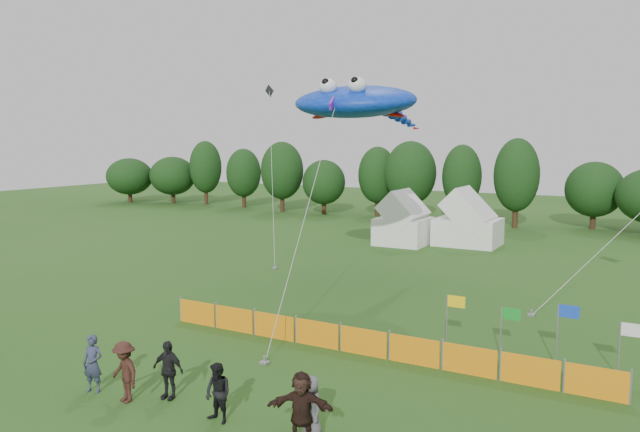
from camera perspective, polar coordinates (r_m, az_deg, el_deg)
The scene contains 14 objects.
ground at distance 19.49m, azimuth -9.11°, elevation -17.31°, with size 160.00×160.00×0.00m, color #234C16.
treeline at distance 59.64m, azimuth 20.16°, elevation 2.92°, with size 104.57×8.78×8.36m.
tent_left at distance 48.05m, azimuth 7.62°, elevation -0.60°, with size 3.79×3.79×3.34m.
tent_right at distance 48.60m, azimuth 13.38°, elevation -0.64°, with size 4.73×3.78×3.34m.
barrier_fence at distance 23.75m, azimuth 3.99°, elevation -11.41°, with size 17.90×0.06×1.00m.
flag_row at distance 23.91m, azimuth 21.35°, elevation -9.49°, with size 8.73×0.44×2.25m.
spectator_a at distance 21.57m, azimuth -20.06°, elevation -12.56°, with size 0.68×0.44×1.86m, color #303350.
spectator_b at distance 18.56m, azimuth -9.31°, elevation -15.70°, with size 0.84×0.65×1.72m, color black.
spectator_c at distance 20.50m, azimuth -17.45°, elevation -13.44°, with size 1.23×0.71×1.90m, color #371C16.
spectator_d at distance 20.42m, azimuth -13.74°, elevation -13.49°, with size 1.08×0.45×1.84m, color black.
spectator_e at distance 17.60m, azimuth -0.81°, elevation -16.98°, with size 0.82×0.54×1.68m, color #545358.
spectator_f at distance 17.27m, azimuth -1.73°, elevation -17.04°, with size 1.78×0.57×1.92m, color black.
stingray_kite at distance 34.45m, azimuth 3.64°, elevation 10.31°, with size 7.30×21.85×11.23m.
small_kite_dark at distance 42.70m, azimuth -4.46°, elevation 5.42°, with size 4.98×6.38×11.93m.
Camera 1 is at (11.18, -13.82, 8.00)m, focal length 35.00 mm.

